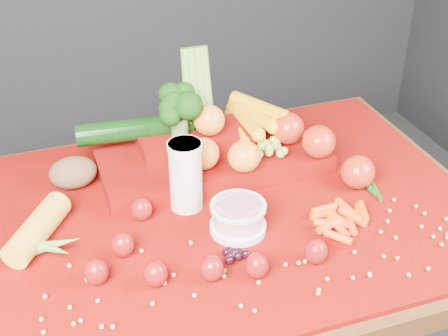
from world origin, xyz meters
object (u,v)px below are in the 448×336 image
object	(u,v)px
milk_glass	(186,173)
yogurt_bowl	(238,217)
table	(227,246)
produce_mound	(221,145)

from	to	relation	value
milk_glass	yogurt_bowl	bearing A→B (deg)	-56.69
table	yogurt_bowl	distance (m)	0.16
yogurt_bowl	milk_glass	bearing A→B (deg)	123.31
milk_glass	produce_mound	world-z (taller)	produce_mound
table	milk_glass	bearing A→B (deg)	157.13
table	yogurt_bowl	bearing A→B (deg)	-93.55
table	milk_glass	xyz separation A→B (m)	(-0.08, 0.03, 0.19)
milk_glass	yogurt_bowl	world-z (taller)	milk_glass
table	milk_glass	distance (m)	0.21
milk_glass	yogurt_bowl	xyz separation A→B (m)	(0.07, -0.11, -0.05)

